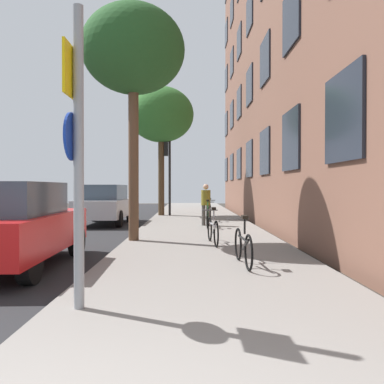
% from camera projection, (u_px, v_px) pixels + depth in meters
% --- Properties ---
extents(ground_plane, '(41.80, 41.80, 0.00)m').
position_uv_depth(ground_plane, '(113.00, 224.00, 16.39)').
color(ground_plane, '#332D28').
extents(road_asphalt, '(7.00, 38.00, 0.01)m').
position_uv_depth(road_asphalt, '(62.00, 224.00, 16.36)').
color(road_asphalt, '#232326').
rests_on(road_asphalt, ground).
extents(sidewalk, '(4.20, 38.00, 0.12)m').
position_uv_depth(sidewalk, '(198.00, 223.00, 16.42)').
color(sidewalk, gray).
rests_on(sidewalk, ground).
extents(building_facade, '(0.56, 27.00, 17.24)m').
position_uv_depth(building_facade, '(263.00, 9.00, 15.84)').
color(building_facade, brown).
rests_on(building_facade, ground).
extents(sign_post, '(0.16, 0.60, 3.53)m').
position_uv_depth(sign_post, '(77.00, 142.00, 4.62)').
color(sign_post, gray).
rests_on(sign_post, sidewalk).
extents(traffic_light, '(0.43, 0.24, 3.84)m').
position_uv_depth(traffic_light, '(168.00, 163.00, 19.99)').
color(traffic_light, black).
rests_on(traffic_light, sidewalk).
extents(tree_near, '(2.74, 2.74, 6.23)m').
position_uv_depth(tree_near, '(133.00, 52.00, 10.52)').
color(tree_near, brown).
rests_on(tree_near, sidewalk).
extents(tree_far, '(3.27, 3.27, 6.46)m').
position_uv_depth(tree_far, '(161.00, 115.00, 19.94)').
color(tree_far, '#4C3823').
rests_on(tree_far, sidewalk).
extents(bicycle_0, '(0.42, 1.64, 0.91)m').
position_uv_depth(bicycle_0, '(243.00, 246.00, 7.19)').
color(bicycle_0, black).
rests_on(bicycle_0, sidewalk).
extents(bicycle_1, '(0.42, 1.73, 0.92)m').
position_uv_depth(bicycle_1, '(213.00, 230.00, 9.86)').
color(bicycle_1, black).
rests_on(bicycle_1, sidewalk).
extents(bicycle_2, '(0.42, 1.70, 0.98)m').
position_uv_depth(bicycle_2, '(208.00, 216.00, 14.04)').
color(bicycle_2, black).
rests_on(bicycle_2, sidewalk).
extents(bicycle_3, '(0.42, 1.71, 0.96)m').
position_uv_depth(bicycle_3, '(210.00, 212.00, 16.65)').
color(bicycle_3, black).
rests_on(bicycle_3, sidewalk).
extents(pedestrian_0, '(0.42, 0.42, 1.53)m').
position_uv_depth(pedestrian_0, '(206.00, 202.00, 14.66)').
color(pedestrian_0, '#4C4742').
rests_on(pedestrian_0, sidewalk).
extents(car_0, '(1.91, 4.16, 1.62)m').
position_uv_depth(car_0, '(13.00, 224.00, 7.44)').
color(car_0, red).
rests_on(car_0, road_asphalt).
extents(car_1, '(1.79, 4.33, 1.62)m').
position_uv_depth(car_1, '(106.00, 204.00, 16.34)').
color(car_1, '#B7B7BC').
rests_on(car_1, road_asphalt).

